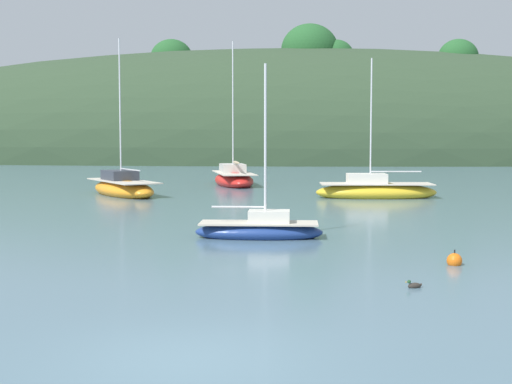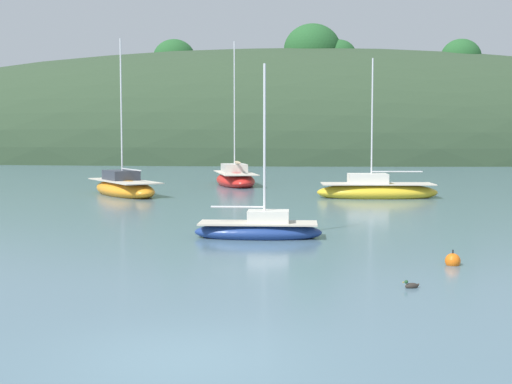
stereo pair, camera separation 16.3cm
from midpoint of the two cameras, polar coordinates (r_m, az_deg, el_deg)
ground_plane at (r=12.59m, az=-5.39°, el=-12.74°), size 400.00×400.00×0.00m
far_shoreline_hill at (r=101.69m, az=2.48°, el=2.47°), size 150.00×36.00×33.80m
sailboat_white_near at (r=43.50m, az=9.39°, el=0.11°), size 7.13×2.69×8.32m
sailboat_orange_cutter at (r=26.47m, az=0.42°, el=-2.91°), size 4.60×1.57×6.37m
sailboat_red_portside at (r=45.60m, az=-10.06°, el=0.33°), size 6.25×7.58×9.74m
sailboat_blue_center at (r=53.56m, az=-1.53°, el=1.03°), size 4.26×8.03×10.64m
mooring_buoy_outer at (r=21.80m, az=15.17°, el=-5.16°), size 0.44×0.44×0.54m
duck_lone_left at (r=18.42m, az=12.17°, el=-7.10°), size 0.42×0.28×0.24m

